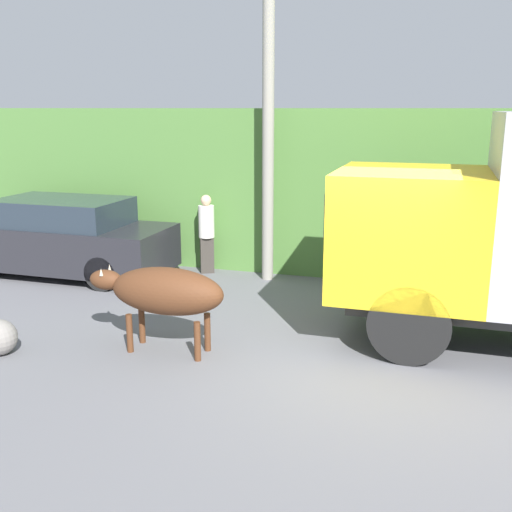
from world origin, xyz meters
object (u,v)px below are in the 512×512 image
object	(u,v)px
parked_suv	(60,238)
pedestrian_on_hill	(207,230)
utility_pole	(268,102)
brown_cow	(164,291)

from	to	relation	value
parked_suv	pedestrian_on_hill	world-z (taller)	pedestrian_on_hill
pedestrian_on_hill	utility_pole	distance (m)	2.89
brown_cow	parked_suv	size ratio (longest dim) A/B	0.44
brown_cow	utility_pole	xyz separation A→B (m)	(0.35, 3.96, 2.58)
utility_pole	brown_cow	bearing A→B (deg)	-95.10
pedestrian_on_hill	utility_pole	size ratio (longest dim) A/B	0.24
brown_cow	utility_pole	world-z (taller)	utility_pole
pedestrian_on_hill	utility_pole	bearing A→B (deg)	149.11
brown_cow	pedestrian_on_hill	bearing A→B (deg)	105.89
pedestrian_on_hill	parked_suv	bearing A→B (deg)	-7.84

